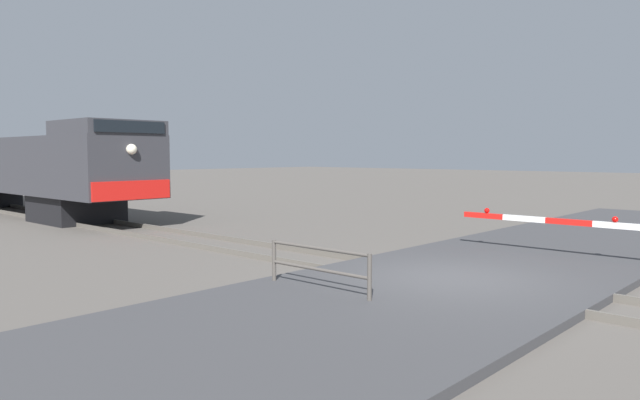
# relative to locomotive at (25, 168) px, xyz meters

# --- Properties ---
(ground_plane) EXTENTS (160.00, 160.00, 0.00)m
(ground_plane) POSITION_rel_locomotive_xyz_m (0.00, -21.25, -2.02)
(ground_plane) COLOR #514C47
(rail_track_left) EXTENTS (0.08, 80.00, 0.15)m
(rail_track_left) POSITION_rel_locomotive_xyz_m (-0.72, -21.25, -1.94)
(rail_track_left) COLOR #59544C
(rail_track_left) RESTS_ON ground_plane
(rail_track_right) EXTENTS (0.08, 80.00, 0.15)m
(rail_track_right) POSITION_rel_locomotive_xyz_m (0.72, -21.25, -1.94)
(rail_track_right) COLOR #59544C
(rail_track_right) RESTS_ON ground_plane
(road_surface) EXTENTS (36.00, 5.59, 0.15)m
(road_surface) POSITION_rel_locomotive_xyz_m (0.00, -21.25, -1.94)
(road_surface) COLOR #38383A
(road_surface) RESTS_ON ground_plane
(locomotive) EXTENTS (3.03, 18.77, 3.78)m
(locomotive) POSITION_rel_locomotive_xyz_m (0.00, 0.00, 0.00)
(locomotive) COLOR black
(locomotive) RESTS_ON ground_plane
(guard_railing) EXTENTS (0.08, 2.43, 0.95)m
(guard_railing) POSITION_rel_locomotive_xyz_m (-2.59, -19.98, -1.40)
(guard_railing) COLOR #4C4742
(guard_railing) RESTS_ON ground_plane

